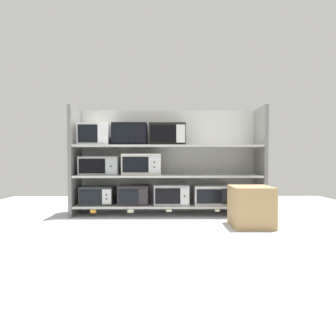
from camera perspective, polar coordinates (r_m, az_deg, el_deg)
ground at (r=3.22m, az=0.13°, el=-12.94°), size 6.65×6.00×0.02m
back_panel at (r=4.38m, az=-0.03°, el=1.44°), size 2.85×0.04×1.56m
upright_left at (r=4.32m, az=-18.31°, el=1.34°), size 0.05×0.49×1.56m
upright_right at (r=4.34m, az=18.23°, el=1.34°), size 0.05×0.49×1.56m
shelf_0 at (r=4.17m, az=-0.00°, el=-7.52°), size 2.65×0.49×0.03m
microwave_0 at (r=4.26m, az=-14.06°, el=-5.38°), size 0.47×0.35×0.26m
microwave_1 at (r=4.17m, az=-6.88°, el=-5.41°), size 0.43×0.38×0.28m
microwave_2 at (r=4.14m, az=0.69°, el=-5.35°), size 0.50×0.43×0.29m
microwave_3 at (r=4.20m, az=9.04°, el=-5.39°), size 0.55×0.37×0.27m
price_tag_0 at (r=4.06m, az=-14.92°, el=-8.48°), size 0.08×0.00×0.05m
price_tag_1 at (r=3.96m, az=-7.60°, el=-8.67°), size 0.08×0.00×0.05m
price_tag_2 at (r=3.93m, az=0.18°, el=-8.65°), size 0.08×0.00×0.03m
price_tag_3 at (r=3.99m, az=9.94°, el=-8.49°), size 0.07×0.00×0.03m
shelf_1 at (r=4.12m, az=-0.00°, el=-1.60°), size 2.65×0.49×0.03m
microwave_4 at (r=4.22m, az=-13.55°, el=0.44°), size 0.56×0.39×0.27m
microwave_5 at (r=4.12m, az=-5.32°, el=0.73°), size 0.56×0.35×0.31m
shelf_2 at (r=4.12m, az=-0.00°, el=4.40°), size 2.65×0.49×0.03m
microwave_6 at (r=4.25m, az=-14.42°, el=6.54°), size 0.43×0.41×0.31m
microwave_7 at (r=4.16m, az=-7.69°, el=6.75°), size 0.49×0.34×0.32m
microwave_8 at (r=4.12m, az=-0.14°, el=6.80°), size 0.52×0.34×0.31m
shipping_carton at (r=3.56m, az=16.44°, el=-7.45°), size 0.47×0.47×0.48m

